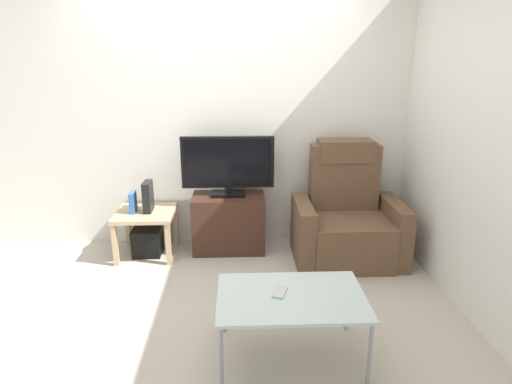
% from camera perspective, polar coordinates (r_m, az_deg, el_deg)
% --- Properties ---
extents(ground_plane, '(6.40, 6.40, 0.00)m').
position_cam_1_polar(ground_plane, '(3.58, -5.41, -13.25)').
color(ground_plane, '#B2A899').
extents(wall_back, '(6.40, 0.06, 2.60)m').
position_cam_1_polar(wall_back, '(4.25, -5.13, 10.23)').
color(wall_back, silver).
rests_on(wall_back, ground).
extents(wall_side, '(0.06, 4.48, 2.60)m').
position_cam_1_polar(wall_side, '(3.55, 26.14, 7.19)').
color(wall_side, silver).
rests_on(wall_side, ground).
extents(tv_stand, '(0.69, 0.40, 0.55)m').
position_cam_1_polar(tv_stand, '(4.24, -3.59, -4.03)').
color(tv_stand, '#3D2319').
rests_on(tv_stand, ground).
extents(television, '(0.87, 0.20, 0.57)m').
position_cam_1_polar(television, '(4.09, -3.73, 3.60)').
color(television, black).
rests_on(television, tv_stand).
extents(recliner_armchair, '(0.98, 0.78, 1.08)m').
position_cam_1_polar(recliner_armchair, '(4.13, 11.83, -3.53)').
color(recliner_armchair, brown).
rests_on(recliner_armchair, ground).
extents(side_table, '(0.54, 0.54, 0.43)m').
position_cam_1_polar(side_table, '(4.22, -14.29, -3.33)').
color(side_table, tan).
rests_on(side_table, ground).
extents(subwoofer_box, '(0.26, 0.26, 0.26)m').
position_cam_1_polar(subwoofer_box, '(4.31, -14.06, -6.28)').
color(subwoofer_box, black).
rests_on(subwoofer_box, ground).
extents(book_upright, '(0.04, 0.14, 0.19)m').
position_cam_1_polar(book_upright, '(4.18, -15.85, -1.31)').
color(book_upright, '#3366B2').
rests_on(book_upright, side_table).
extents(game_console, '(0.07, 0.20, 0.28)m').
position_cam_1_polar(game_console, '(4.16, -14.01, -0.57)').
color(game_console, black).
rests_on(game_console, side_table).
extents(coffee_table, '(0.90, 0.60, 0.43)m').
position_cam_1_polar(coffee_table, '(2.73, 4.64, -13.90)').
color(coffee_table, '#B2C6C1').
rests_on(coffee_table, ground).
extents(cell_phone, '(0.11, 0.16, 0.01)m').
position_cam_1_polar(cell_phone, '(2.74, 3.17, -12.95)').
color(cell_phone, '#B7B7BC').
rests_on(cell_phone, coffee_table).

